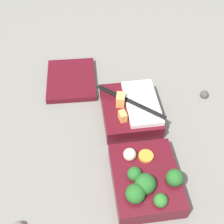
% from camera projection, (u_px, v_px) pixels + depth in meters
% --- Properties ---
extents(ground_plane, '(3.00, 3.00, 0.00)m').
position_uv_depth(ground_plane, '(139.00, 144.00, 0.75)').
color(ground_plane, slate).
extents(bento_tray_vegetable, '(0.17, 0.14, 0.07)m').
position_uv_depth(bento_tray_vegetable, '(146.00, 180.00, 0.66)').
color(bento_tray_vegetable, '#510F19').
rests_on(bento_tray_vegetable, ground_plane).
extents(bento_tray_rice, '(0.17, 0.16, 0.07)m').
position_uv_depth(bento_tray_rice, '(131.00, 109.00, 0.80)').
color(bento_tray_rice, '#510F19').
rests_on(bento_tray_rice, ground_plane).
extents(bento_lid, '(0.18, 0.14, 0.02)m').
position_uv_depth(bento_lid, '(71.00, 80.00, 0.90)').
color(bento_lid, '#510F19').
rests_on(bento_lid, ground_plane).
extents(pebble_1, '(0.02, 0.02, 0.02)m').
position_uv_depth(pebble_1, '(204.00, 95.00, 0.86)').
color(pebble_1, '#474442').
rests_on(pebble_1, ground_plane).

